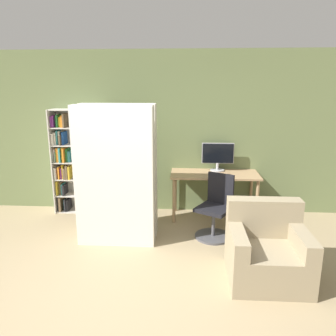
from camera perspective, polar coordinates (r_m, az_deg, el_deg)
name	(u,v)px	position (r m, az deg, el deg)	size (l,w,h in m)	color
ground_plane	(123,305)	(3.57, -7.76, -22.50)	(16.00, 16.00, 0.00)	#9E8966
wall_back	(152,133)	(5.57, -2.89, 6.08)	(8.00, 0.06, 2.70)	#6B7A4C
desk	(215,179)	(5.36, 8.11, -1.92)	(1.41, 0.63, 0.75)	tan
monitor	(218,156)	(5.46, 8.66, 2.15)	(0.53, 0.23, 0.47)	#B7B7BC
office_chair	(215,212)	(4.77, 8.27, -7.66)	(0.60, 0.60, 0.91)	#4C4C51
bookshelf	(74,161)	(5.79, -16.07, 1.11)	(0.87, 0.34, 1.76)	beige
mattress_near	(115,177)	(4.40, -9.21, -1.58)	(1.05, 0.23, 1.89)	silver
mattress_far	(120,171)	(4.71, -8.33, -0.50)	(1.05, 0.23, 1.89)	silver
armchair	(266,251)	(3.95, 16.75, -13.64)	(0.85, 0.80, 0.85)	gray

